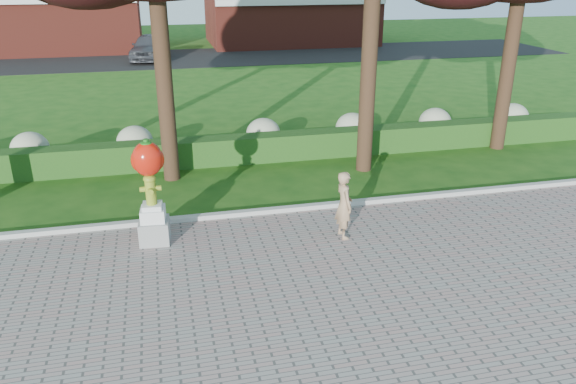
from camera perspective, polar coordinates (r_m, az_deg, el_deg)
The scene contains 8 objects.
ground at distance 10.89m, azimuth 0.31°, elevation -8.73°, with size 100.00×100.00×0.00m, color #1B4912.
curb at distance 13.47m, azimuth -2.66°, elevation -2.05°, with size 40.00×0.18×0.15m, color #ADADA5.
lawn_hedge at distance 17.05m, azimuth -5.18°, elevation 4.33°, with size 24.00×0.70×0.80m, color #113E14.
hydrangea_row at distance 18.03m, azimuth -3.86°, elevation 5.86°, with size 20.10×1.10×0.99m.
street at distance 37.57m, azimuth -9.95°, elevation 13.28°, with size 50.00×8.00×0.02m, color black.
hydrant_sculpture at distance 12.00m, azimuth -13.80°, elevation 0.30°, with size 0.67×0.67×2.30m.
woman at distance 12.11m, azimuth 5.71°, elevation -1.30°, with size 0.55×0.36×1.51m, color #A4805E.
parked_car at distance 37.05m, azimuth -13.87°, elevation 14.14°, with size 1.90×4.71×1.61m, color #3F4147.
Camera 1 is at (-2.19, -9.09, 5.59)m, focal length 35.00 mm.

